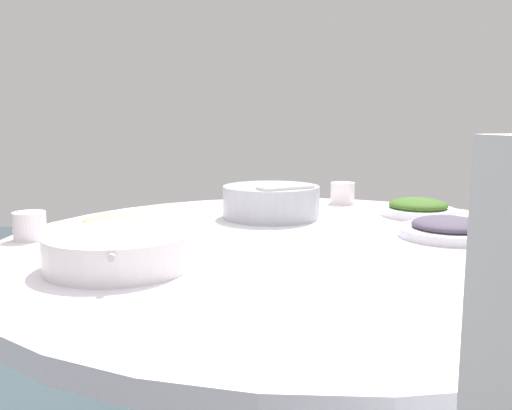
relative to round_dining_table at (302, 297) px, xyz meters
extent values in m
cylinder|color=#99999E|center=(0.00, 0.00, -0.24)|extent=(0.16, 0.16, 0.67)
cylinder|color=white|center=(0.00, 0.00, 0.11)|extent=(1.39, 1.39, 0.04)
cylinder|color=#B2B5BA|center=(-0.32, -0.05, 0.17)|extent=(0.27, 0.27, 0.09)
ellipsoid|color=white|center=(-0.32, -0.05, 0.18)|extent=(0.22, 0.22, 0.10)
cube|color=white|center=(-0.25, -0.02, 0.22)|extent=(0.12, 0.16, 0.01)
cylinder|color=white|center=(0.19, -0.37, 0.16)|extent=(0.28, 0.28, 0.07)
cylinder|color=black|center=(0.19, -0.37, 0.16)|extent=(0.24, 0.24, 0.05)
cylinder|color=silver|center=(0.19, -0.37, 0.18)|extent=(0.30, 0.05, 0.01)
cylinder|color=silver|center=(-0.04, 0.35, 0.14)|extent=(0.23, 0.23, 0.02)
ellipsoid|color=#494054|center=(-0.04, 0.35, 0.16)|extent=(0.17, 0.17, 0.04)
cylinder|color=silver|center=(-0.19, -0.46, 0.14)|extent=(0.20, 0.20, 0.02)
ellipsoid|color=#C2C47B|center=(-0.19, -0.46, 0.15)|extent=(0.15, 0.15, 0.02)
cylinder|color=white|center=(-0.32, 0.37, 0.14)|extent=(0.21, 0.21, 0.02)
ellipsoid|color=#365E1E|center=(-0.32, 0.37, 0.16)|extent=(0.16, 0.16, 0.04)
cylinder|color=white|center=(-0.05, -0.62, 0.16)|extent=(0.07, 0.07, 0.06)
cylinder|color=white|center=(-0.56, 0.20, 0.16)|extent=(0.08, 0.08, 0.07)
camera|label=1|loc=(1.19, -0.16, 0.40)|focal=38.32mm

